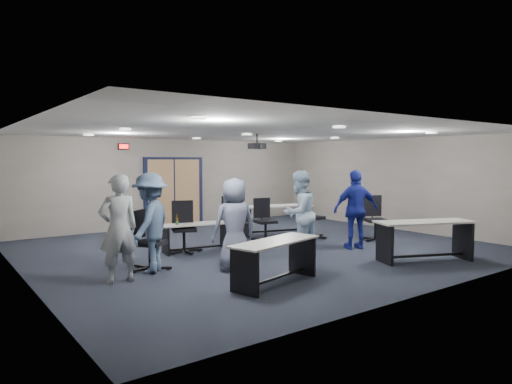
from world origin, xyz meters
TOP-DOWN VIEW (x-y plane):
  - floor at (0.00, 0.00)m, footprint 10.00×10.00m
  - back_wall at (0.00, 4.50)m, footprint 10.00×0.04m
  - front_wall at (0.00, -4.50)m, footprint 10.00×0.04m
  - left_wall at (-5.00, 0.00)m, footprint 0.04×9.00m
  - right_wall at (5.00, 0.00)m, footprint 0.04×9.00m
  - ceiling at (0.00, 0.00)m, footprint 10.00×9.00m
  - double_door at (0.00, 4.46)m, footprint 2.00×0.07m
  - exit_sign at (-1.60, 4.44)m, footprint 0.32×0.07m
  - ceiling_projector at (0.30, 0.50)m, footprint 0.35×0.32m
  - ceiling_can_lights at (0.00, 0.25)m, footprint 6.24×5.74m
  - table_front_left at (-1.67, -2.69)m, footprint 1.89×1.03m
  - table_front_right at (1.87, -3.14)m, footprint 2.12×1.41m
  - table_back_left at (-1.44, 0.47)m, footprint 1.64×0.77m
  - table_back_right at (1.50, 1.21)m, footprint 2.10×1.15m
  - chair_back_a at (-1.70, 0.52)m, footprint 0.92×0.92m
  - chair_back_b at (-0.42, 0.34)m, footprint 0.82×0.82m
  - chair_back_c at (0.66, 0.61)m, footprint 0.81×0.81m
  - chair_back_d at (1.89, 0.22)m, footprint 0.82×0.82m
  - chair_loose_left at (-2.97, -0.58)m, footprint 1.00×1.00m
  - chair_loose_right at (2.96, -1.00)m, footprint 0.98×0.98m
  - person_gray at (-3.73, -1.05)m, footprint 0.67×0.44m
  - person_plaid at (-1.67, -1.46)m, footprint 0.93×0.69m
  - person_lightblue at (0.19, -1.19)m, footprint 0.99×0.83m
  - person_navy at (1.73, -1.43)m, footprint 1.16×0.85m
  - person_back at (-3.02, -0.72)m, footprint 1.32×1.31m

SIDE VIEW (x-z plane):
  - floor at x=0.00m, z-range 0.00..0.00m
  - table_back_left at x=-1.44m, z-range 0.00..0.88m
  - table_front_left at x=-1.67m, z-range 0.13..0.86m
  - chair_back_c at x=0.66m, z-range 0.00..1.08m
  - table_back_right at x=1.50m, z-range 0.09..1.03m
  - table_front_right at x=1.87m, z-range 0.15..0.97m
  - chair_loose_left at x=-2.97m, z-range 0.00..1.12m
  - chair_loose_right at x=2.96m, z-range 0.00..1.14m
  - chair_back_a at x=-1.70m, z-range 0.00..1.15m
  - chair_back_d at x=1.89m, z-range 0.00..1.19m
  - chair_back_b at x=-0.42m, z-range 0.00..1.21m
  - person_plaid at x=-1.67m, z-range 0.00..1.73m
  - person_gray at x=-3.73m, z-range 0.00..1.83m
  - person_lightblue at x=0.19m, z-range 0.00..1.83m
  - person_navy at x=1.73m, z-range 0.00..1.83m
  - person_back at x=-3.02m, z-range 0.00..1.83m
  - double_door at x=0.00m, z-range -0.05..2.15m
  - back_wall at x=0.00m, z-range 0.00..2.70m
  - front_wall at x=0.00m, z-range 0.00..2.70m
  - left_wall at x=-5.00m, z-range 0.00..2.70m
  - right_wall at x=5.00m, z-range 0.00..2.70m
  - ceiling_projector at x=0.30m, z-range 2.22..2.59m
  - exit_sign at x=-1.60m, z-range 2.36..2.54m
  - ceiling_can_lights at x=0.00m, z-range 2.66..2.68m
  - ceiling at x=0.00m, z-range 2.68..2.72m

